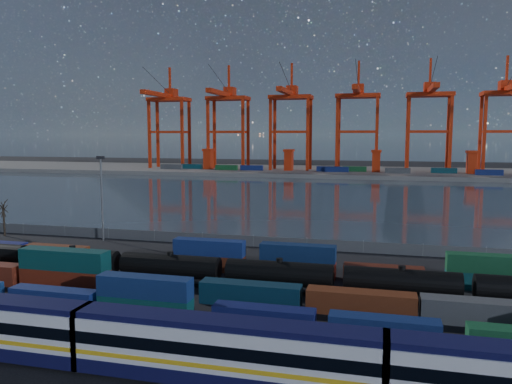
% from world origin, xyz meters
% --- Properties ---
extents(ground, '(700.00, 700.00, 0.00)m').
position_xyz_m(ground, '(0.00, 0.00, 0.00)').
color(ground, black).
rests_on(ground, ground).
extents(harbor_water, '(700.00, 700.00, 0.00)m').
position_xyz_m(harbor_water, '(0.00, 105.00, 0.01)').
color(harbor_water, '#333F49').
rests_on(harbor_water, ground).
extents(far_quay, '(700.00, 70.00, 2.00)m').
position_xyz_m(far_quay, '(0.00, 210.00, 1.00)').
color(far_quay, '#514F4C').
rests_on(far_quay, ground).
extents(distant_mountains, '(2470.00, 1100.00, 520.00)m').
position_xyz_m(distant_mountains, '(63.02, 1600.00, 220.29)').
color(distant_mountains, '#1E2630').
rests_on(distant_mountains, ground).
extents(passenger_train, '(78.59, 3.28, 5.63)m').
position_xyz_m(passenger_train, '(10.47, -22.58, 2.83)').
color(passenger_train, silver).
rests_on(passenger_train, ground).
extents(container_row_south, '(138.78, 2.24, 4.78)m').
position_xyz_m(container_row_south, '(-18.83, -9.97, 1.94)').
color(container_row_south, '#47494C').
rests_on(container_row_south, ground).
extents(container_row_mid, '(140.65, 2.54, 5.41)m').
position_xyz_m(container_row_mid, '(15.67, -2.94, 1.84)').
color(container_row_mid, '#3B3E40').
rests_on(container_row_mid, ground).
extents(container_row_north, '(141.15, 2.24, 4.78)m').
position_xyz_m(container_row_north, '(17.03, 10.56, 1.88)').
color(container_row_north, navy).
rests_on(container_row_north, ground).
extents(tanker_string, '(123.20, 3.16, 4.52)m').
position_xyz_m(tanker_string, '(-13.22, 2.86, 2.27)').
color(tanker_string, black).
rests_on(tanker_string, ground).
extents(waterfront_fence, '(160.12, 0.12, 2.20)m').
position_xyz_m(waterfront_fence, '(-0.00, 28.00, 1.00)').
color(waterfront_fence, '#595B5E').
rests_on(waterfront_fence, ground).
extents(bare_tree, '(1.89, 1.97, 7.55)m').
position_xyz_m(bare_tree, '(-52.19, 25.16, 3.73)').
color(bare_tree, black).
rests_on(bare_tree, ground).
extents(yard_light_mast, '(1.60, 0.40, 16.60)m').
position_xyz_m(yard_light_mast, '(-30.00, 26.00, 9.30)').
color(yard_light_mast, slate).
rests_on(yard_light_mast, ground).
extents(gantry_cranes, '(197.52, 43.23, 58.54)m').
position_xyz_m(gantry_cranes, '(-7.50, 203.45, 35.88)').
color(gantry_cranes, red).
rests_on(gantry_cranes, ground).
extents(quay_containers, '(172.58, 10.99, 2.60)m').
position_xyz_m(quay_containers, '(-11.00, 195.46, 3.30)').
color(quay_containers, navy).
rests_on(quay_containers, far_quay).
extents(straddle_carriers, '(140.00, 7.00, 11.10)m').
position_xyz_m(straddle_carriers, '(-2.50, 200.00, 7.82)').
color(straddle_carriers, red).
rests_on(straddle_carriers, far_quay).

